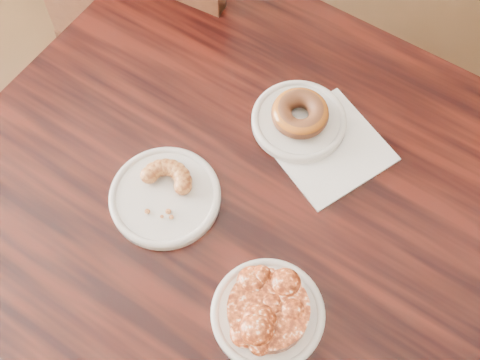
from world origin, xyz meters
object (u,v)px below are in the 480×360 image
(glazed_donut, at_px, (300,113))
(cruller_fragment, at_px, (164,192))
(apple_fritter, at_px, (268,309))
(cafe_table, at_px, (235,294))
(chair_far, at_px, (185,6))

(glazed_donut, bearing_deg, cruller_fragment, -127.19)
(glazed_donut, xyz_separation_m, cruller_fragment, (-0.16, -0.21, -0.01))
(apple_fritter, height_order, cruller_fragment, apple_fritter)
(cafe_table, distance_m, apple_fritter, 0.43)
(chair_far, height_order, apple_fritter, chair_far)
(apple_fritter, xyz_separation_m, cruller_fragment, (-0.21, 0.12, -0.01))
(chair_far, distance_m, cruller_fragment, 0.76)
(cafe_table, distance_m, chair_far, 0.75)
(chair_far, distance_m, apple_fritter, 0.95)
(cafe_table, height_order, apple_fritter, apple_fritter)
(glazed_donut, relative_size, cruller_fragment, 0.99)
(apple_fritter, bearing_deg, cafe_table, 130.16)
(cafe_table, bearing_deg, cruller_fragment, -169.56)
(cafe_table, xyz_separation_m, cruller_fragment, (-0.12, 0.01, 0.40))
(chair_far, height_order, glazed_donut, chair_far)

